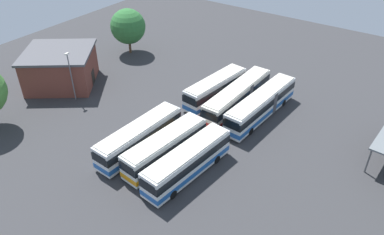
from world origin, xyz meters
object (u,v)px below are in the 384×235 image
(lamp_post_mid_lot, at_px, (71,74))
(bus_row1_slot1, at_px, (165,148))
(bus_row1_slot2, at_px, (188,162))
(tree_south_edge, at_px, (128,26))
(bus_row0_slot0, at_px, (215,89))
(depot_building, at_px, (61,68))
(bus_row0_slot1, at_px, (238,96))
(bus_row0_slot2, at_px, (261,104))
(bus_row1_slot0, at_px, (140,137))

(lamp_post_mid_lot, bearing_deg, bus_row1_slot1, 80.69)
(bus_row1_slot2, xyz_separation_m, tree_south_edge, (-20.40, -27.28, 3.07))
(bus_row0_slot0, xyz_separation_m, depot_building, (9.37, -21.93, 0.89))
(bus_row1_slot1, xyz_separation_m, depot_building, (-5.29, -24.41, 0.89))
(bus_row1_slot2, bearing_deg, bus_row1_slot1, -98.98)
(bus_row0_slot0, xyz_separation_m, bus_row1_slot1, (14.66, 2.48, 0.00))
(bus_row0_slot1, relative_size, lamp_post_mid_lot, 1.96)
(bus_row1_slot1, distance_m, tree_south_edge, 31.15)
(bus_row0_slot0, distance_m, tree_south_edge, 22.16)
(tree_south_edge, bearing_deg, bus_row0_slot2, 79.48)
(lamp_post_mid_lot, bearing_deg, bus_row0_slot0, 124.63)
(bus_row1_slot0, xyz_separation_m, tree_south_edge, (-20.01, -20.11, 3.07))
(bus_row0_slot0, relative_size, lamp_post_mid_lot, 1.57)
(bus_row0_slot0, relative_size, bus_row0_slot2, 0.80)
(lamp_post_mid_lot, relative_size, tree_south_edge, 0.91)
(bus_row0_slot2, bearing_deg, bus_row1_slot0, -30.01)
(tree_south_edge, bearing_deg, lamp_post_mid_lot, 15.57)
(bus_row0_slot0, bearing_deg, depot_building, -66.87)
(bus_row1_slot0, xyz_separation_m, lamp_post_mid_lot, (-3.31, -15.46, 2.20))
(bus_row1_slot1, bearing_deg, bus_row0_slot0, -170.39)
(lamp_post_mid_lot, distance_m, tree_south_edge, 17.36)
(bus_row1_slot0, relative_size, depot_building, 0.89)
(bus_row0_slot1, distance_m, tree_south_edge, 25.71)
(bus_row0_slot1, bearing_deg, bus_row1_slot2, 8.64)
(bus_row0_slot2, xyz_separation_m, lamp_post_mid_lot, (11.39, -23.95, 2.20))
(bus_row1_slot0, relative_size, bus_row1_slot2, 1.02)
(bus_row0_slot0, height_order, depot_building, depot_building)
(bus_row1_slot2, height_order, tree_south_edge, tree_south_edge)
(bus_row1_slot0, height_order, tree_south_edge, tree_south_edge)
(bus_row0_slot0, bearing_deg, tree_south_edge, -103.68)
(bus_row0_slot1, bearing_deg, tree_south_edge, -101.85)
(bus_row1_slot0, xyz_separation_m, depot_building, (-5.45, -20.72, 0.89))
(bus_row1_slot1, distance_m, depot_building, 25.00)
(bus_row1_slot2, height_order, depot_building, depot_building)
(bus_row0_slot1, relative_size, bus_row0_slot2, 0.99)
(bus_row1_slot0, height_order, bus_row1_slot1, same)
(bus_row1_slot2, bearing_deg, bus_row0_slot0, -158.61)
(bus_row0_slot0, height_order, bus_row1_slot0, same)
(bus_row0_slot1, distance_m, depot_building, 27.25)
(bus_row1_slot0, bearing_deg, bus_row0_slot1, 161.75)
(bus_row0_slot0, distance_m, bus_row1_slot2, 16.33)
(bus_row0_slot2, height_order, lamp_post_mid_lot, lamp_post_mid_lot)
(bus_row0_slot2, relative_size, depot_building, 1.05)
(lamp_post_mid_lot, xyz_separation_m, tree_south_edge, (-16.71, -4.65, 0.87))
(bus_row0_slot1, height_order, bus_row1_slot1, same)
(bus_row0_slot0, distance_m, bus_row0_slot2, 7.27)
(bus_row1_slot0, bearing_deg, bus_row0_slot0, 175.30)
(bus_row0_slot0, xyz_separation_m, bus_row1_slot0, (14.82, -1.22, 0.00))
(bus_row0_slot0, relative_size, bus_row1_slot1, 0.99)
(bus_row0_slot0, relative_size, bus_row1_slot2, 0.96)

